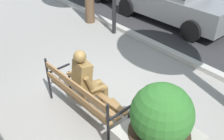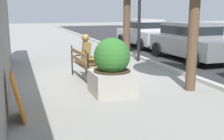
{
  "view_description": "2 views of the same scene",
  "coord_description": "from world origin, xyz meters",
  "px_view_note": "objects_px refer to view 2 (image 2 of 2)",
  "views": [
    {
      "loc": [
        3.15,
        -2.1,
        3.38
      ],
      "look_at": [
        0.08,
        0.46,
        0.75
      ],
      "focal_mm": 40.57,
      "sensor_mm": 36.0,
      "label": 1
    },
    {
      "loc": [
        8.01,
        -2.1,
        2.03
      ],
      "look_at": [
        1.61,
        0.09,
        0.6
      ],
      "focal_mm": 44.95,
      "sensor_mm": 36.0,
      "label": 2
    }
  ],
  "objects_px": {
    "park_bench": "(85,63)",
    "parked_car_silver": "(144,32)",
    "concrete_planter": "(112,68)",
    "leaning_signboard": "(18,96)",
    "bronze_statue_seated": "(91,58)",
    "parked_car_grey": "(191,40)"
  },
  "relations": [
    {
      "from": "park_bench",
      "to": "parked_car_grey",
      "type": "relative_size",
      "value": 0.44
    },
    {
      "from": "bronze_statue_seated",
      "to": "concrete_planter",
      "type": "xyz_separation_m",
      "value": [
        1.55,
        0.13,
        -0.02
      ]
    },
    {
      "from": "parked_car_silver",
      "to": "leaning_signboard",
      "type": "xyz_separation_m",
      "value": [
        9.17,
        -6.92,
        -0.39
      ]
    },
    {
      "from": "leaning_signboard",
      "to": "park_bench",
      "type": "bearing_deg",
      "value": 143.32
    },
    {
      "from": "concrete_planter",
      "to": "parked_car_grey",
      "type": "bearing_deg",
      "value": 127.18
    },
    {
      "from": "bronze_statue_seated",
      "to": "parked_car_grey",
      "type": "xyz_separation_m",
      "value": [
        -2.01,
        4.81,
        0.17
      ]
    },
    {
      "from": "park_bench",
      "to": "bronze_statue_seated",
      "type": "height_order",
      "value": "bronze_statue_seated"
    },
    {
      "from": "bronze_statue_seated",
      "to": "parked_car_silver",
      "type": "relative_size",
      "value": 0.33
    },
    {
      "from": "concrete_planter",
      "to": "parked_car_silver",
      "type": "height_order",
      "value": "parked_car_silver"
    },
    {
      "from": "concrete_planter",
      "to": "leaning_signboard",
      "type": "xyz_separation_m",
      "value": [
        1.03,
        -2.24,
        -0.2
      ]
    },
    {
      "from": "bronze_statue_seated",
      "to": "parked_car_grey",
      "type": "bearing_deg",
      "value": 112.64
    },
    {
      "from": "bronze_statue_seated",
      "to": "leaning_signboard",
      "type": "xyz_separation_m",
      "value": [
        2.58,
        -2.11,
        -0.22
      ]
    },
    {
      "from": "bronze_statue_seated",
      "to": "concrete_planter",
      "type": "bearing_deg",
      "value": 4.62
    },
    {
      "from": "park_bench",
      "to": "concrete_planter",
      "type": "height_order",
      "value": "concrete_planter"
    },
    {
      "from": "concrete_planter",
      "to": "parked_car_grey",
      "type": "xyz_separation_m",
      "value": [
        -3.55,
        4.69,
        0.19
      ]
    },
    {
      "from": "park_bench",
      "to": "parked_car_silver",
      "type": "xyz_separation_m",
      "value": [
        -6.62,
        5.02,
        0.3
      ]
    },
    {
      "from": "parked_car_silver",
      "to": "park_bench",
      "type": "bearing_deg",
      "value": -37.18
    },
    {
      "from": "concrete_planter",
      "to": "parked_car_silver",
      "type": "distance_m",
      "value": 9.39
    },
    {
      "from": "parked_car_grey",
      "to": "bronze_statue_seated",
      "type": "bearing_deg",
      "value": -67.36
    },
    {
      "from": "park_bench",
      "to": "concrete_planter",
      "type": "relative_size",
      "value": 1.31
    },
    {
      "from": "bronze_statue_seated",
      "to": "parked_car_silver",
      "type": "bearing_deg",
      "value": 143.87
    },
    {
      "from": "parked_car_grey",
      "to": "leaning_signboard",
      "type": "height_order",
      "value": "parked_car_grey"
    }
  ]
}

